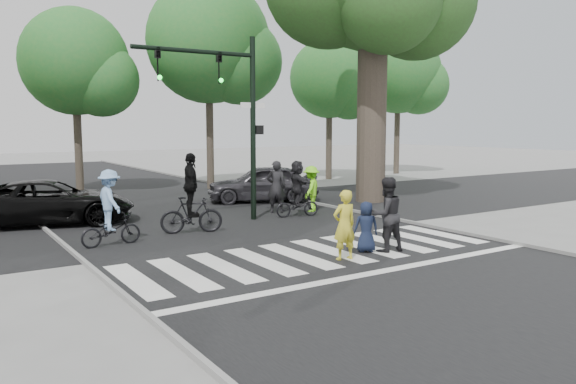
% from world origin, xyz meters
% --- Properties ---
extents(ground, '(120.00, 120.00, 0.00)m').
position_xyz_m(ground, '(0.00, 0.00, 0.00)').
color(ground, gray).
rests_on(ground, ground).
extents(road_stem, '(10.00, 70.00, 0.01)m').
position_xyz_m(road_stem, '(0.00, 5.00, 0.01)').
color(road_stem, black).
rests_on(road_stem, ground).
extents(road_cross, '(70.00, 10.00, 0.01)m').
position_xyz_m(road_cross, '(0.00, 8.00, 0.01)').
color(road_cross, black).
rests_on(road_cross, ground).
extents(curb_left, '(0.10, 70.00, 0.10)m').
position_xyz_m(curb_left, '(-5.05, 5.00, 0.05)').
color(curb_left, gray).
rests_on(curb_left, ground).
extents(curb_right, '(0.10, 70.00, 0.10)m').
position_xyz_m(curb_right, '(5.05, 5.00, 0.05)').
color(curb_right, gray).
rests_on(curb_right, ground).
extents(crosswalk, '(10.00, 3.85, 0.01)m').
position_xyz_m(crosswalk, '(0.00, 0.66, 0.01)').
color(crosswalk, silver).
rests_on(crosswalk, ground).
extents(traffic_signal, '(4.45, 0.29, 6.00)m').
position_xyz_m(traffic_signal, '(0.35, 6.20, 3.90)').
color(traffic_signal, black).
rests_on(traffic_signal, ground).
extents(bg_tree_2, '(5.04, 4.80, 8.40)m').
position_xyz_m(bg_tree_2, '(-1.76, 16.62, 5.78)').
color(bg_tree_2, brown).
rests_on(bg_tree_2, ground).
extents(bg_tree_3, '(6.30, 6.00, 10.20)m').
position_xyz_m(bg_tree_3, '(4.31, 15.27, 6.94)').
color(bg_tree_3, brown).
rests_on(bg_tree_3, ground).
extents(bg_tree_4, '(4.83, 4.60, 8.15)m').
position_xyz_m(bg_tree_4, '(12.23, 16.12, 5.64)').
color(bg_tree_4, brown).
rests_on(bg_tree_4, ground).
extents(bg_tree_5, '(5.67, 5.40, 9.30)m').
position_xyz_m(bg_tree_5, '(18.27, 16.69, 6.36)').
color(bg_tree_5, brown).
rests_on(bg_tree_5, ground).
extents(pedestrian_woman, '(0.63, 0.44, 1.66)m').
position_xyz_m(pedestrian_woman, '(0.19, 0.10, 0.83)').
color(pedestrian_woman, gold).
rests_on(pedestrian_woman, ground).
extents(pedestrian_child, '(0.74, 0.63, 1.28)m').
position_xyz_m(pedestrian_child, '(1.16, 0.44, 0.64)').
color(pedestrian_child, '#151D36').
rests_on(pedestrian_child, ground).
extents(pedestrian_adult, '(1.00, 0.83, 1.88)m').
position_xyz_m(pedestrian_adult, '(1.63, 0.23, 0.94)').
color(pedestrian_adult, black).
rests_on(pedestrian_adult, ground).
extents(cyclist_left, '(1.63, 1.08, 2.01)m').
position_xyz_m(cyclist_left, '(-3.97, 4.64, 0.87)').
color(cyclist_left, black).
rests_on(cyclist_left, ground).
extents(cyclist_mid, '(1.87, 1.18, 2.36)m').
position_xyz_m(cyclist_mid, '(-1.50, 5.11, 0.97)').
color(cyclist_mid, black).
rests_on(cyclist_mid, ground).
extents(cyclist_right, '(1.62, 1.50, 1.95)m').
position_xyz_m(cyclist_right, '(2.74, 5.86, 0.87)').
color(cyclist_right, black).
rests_on(cyclist_right, ground).
extents(car_suv, '(5.60, 3.67, 1.43)m').
position_xyz_m(car_suv, '(-4.67, 8.96, 0.72)').
color(car_suv, black).
rests_on(car_suv, ground).
extents(car_grey, '(4.86, 3.46, 1.54)m').
position_xyz_m(car_grey, '(3.71, 9.87, 0.77)').
color(car_grey, '#343238').
rests_on(car_grey, ground).
extents(bystander_hivis, '(1.24, 1.17, 1.68)m').
position_xyz_m(bystander_hivis, '(3.84, 6.58, 0.84)').
color(bystander_hivis, '#85FF1E').
rests_on(bystander_hivis, ground).
extents(bystander_dark, '(0.83, 0.76, 1.90)m').
position_xyz_m(bystander_dark, '(2.59, 6.99, 0.95)').
color(bystander_dark, black).
rests_on(bystander_dark, ground).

